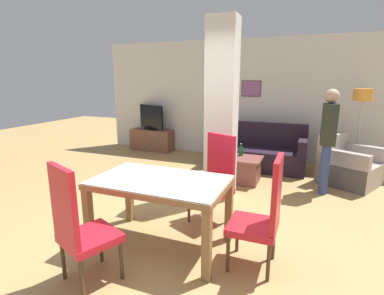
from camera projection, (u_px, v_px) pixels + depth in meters
The scene contains 15 objects.
ground_plane at pixel (162, 244), 3.38m from camera, with size 18.00×18.00×0.00m, color #A6834E.
back_wall at pixel (246, 99), 6.91m from camera, with size 7.20×0.09×2.70m.
divider_pillar at pixel (222, 111), 4.52m from camera, with size 0.44×0.35×2.70m.
dining_table at pixel (161, 194), 3.24m from camera, with size 1.43×0.87×0.78m.
dining_chair_head_right at pixel (264, 213), 2.85m from camera, with size 0.46×0.46×1.14m.
dining_chair_far_right at pixel (215, 178), 3.85m from camera, with size 0.61×0.61×1.14m.
dining_chair_near_left at pixel (79, 225), 2.61m from camera, with size 0.60×0.60×1.14m.
sofa at pixel (256, 153), 6.27m from camera, with size 1.97×0.85×0.91m.
armchair at pixel (348, 167), 5.30m from camera, with size 1.16×1.18×0.86m.
coffee_table at pixel (245, 170), 5.36m from camera, with size 0.58×0.59×0.45m.
bottle at pixel (241, 151), 5.47m from camera, with size 0.08×0.08×0.22m.
tv_stand at pixel (152, 140), 7.75m from camera, with size 1.10×0.40×0.55m.
tv_screen at pixel (151, 118), 7.62m from camera, with size 0.82×0.38×0.62m.
floor_lamp at pixel (362, 103), 5.56m from camera, with size 0.34×0.34×1.64m.
standing_person at pixel (328, 134), 4.72m from camera, with size 0.22×0.38×1.67m.
Camera 1 is at (1.45, -2.70, 1.83)m, focal length 28.00 mm.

